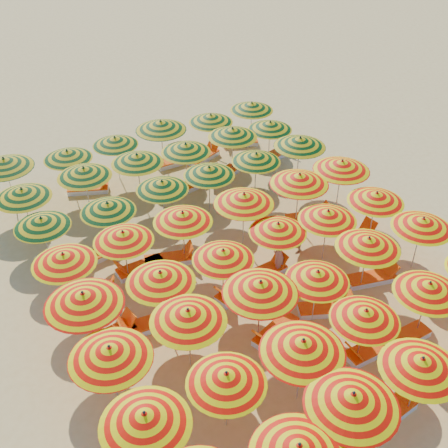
{
  "coord_description": "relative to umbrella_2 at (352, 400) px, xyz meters",
  "views": [
    {
      "loc": [
        -7.93,
        -13.01,
        12.96
      ],
      "look_at": [
        0.0,
        0.5,
        1.6
      ],
      "focal_mm": 45.0,
      "sensor_mm": 36.0,
      "label": 1
    }
  ],
  "objects": [
    {
      "name": "ground",
      "position": [
        1.29,
        7.55,
        -2.12
      ],
      "size": [
        120.0,
        120.0,
        0.0
      ],
      "primitive_type": "plane",
      "color": "#E7BC66",
      "rests_on": "ground"
    },
    {
      "name": "umbrella_2",
      "position": [
        0.0,
        0.0,
        0.0
      ],
      "size": [
        2.54,
        2.54,
        2.41
      ],
      "color": "silver",
      "rests_on": "ground"
    },
    {
      "name": "umbrella_3",
      "position": [
        2.28,
        0.02,
        -0.15
      ],
      "size": [
        2.66,
        2.66,
        2.23
      ],
      "color": "silver",
      "rests_on": "ground"
    },
    {
      "name": "umbrella_6",
      "position": [
        -4.31,
        2.03,
        -0.11
      ],
      "size": [
        2.38,
        2.38,
        2.28
      ],
      "color": "silver",
      "rests_on": "ground"
    },
    {
      "name": "umbrella_7",
      "position": [
        -2.11,
        2.14,
        -0.22
      ],
      "size": [
        2.28,
        2.28,
        2.16
      ],
      "color": "silver",
      "rests_on": "ground"
    },
    {
      "name": "umbrella_8",
      "position": [
        0.0,
        1.89,
        -0.02
      ],
      "size": [
        2.94,
        2.94,
        2.39
      ],
      "color": "silver",
      "rests_on": "ground"
    },
    {
      "name": "umbrella_9",
      "position": [
        2.33,
        2.09,
        -0.27
      ],
      "size": [
        2.15,
        2.15,
        2.1
      ],
      "color": "silver",
      "rests_on": "ground"
    },
    {
      "name": "umbrella_10",
      "position": [
        4.61,
        1.94,
        -0.21
      ],
      "size": [
        2.66,
        2.66,
        2.17
      ],
      "color": "silver",
      "rests_on": "ground"
    },
    {
      "name": "umbrella_12",
      "position": [
        -4.3,
        4.21,
        -0.07
      ],
      "size": [
        2.86,
        2.86,
        2.33
      ],
      "color": "silver",
      "rests_on": "ground"
    },
    {
      "name": "umbrella_13",
      "position": [
        -1.98,
        4.41,
        -0.1
      ],
      "size": [
        2.6,
        2.6,
        2.29
      ],
      "color": "silver",
      "rests_on": "ground"
    },
    {
      "name": "umbrella_14",
      "position": [
        0.29,
        4.28,
        -0.03
      ],
      "size": [
        2.78,
        2.78,
        2.38
      ],
      "color": "silver",
      "rests_on": "ground"
    },
    {
      "name": "umbrella_15",
      "position": [
        2.2,
        4.06,
        -0.28
      ],
      "size": [
        2.01,
        2.01,
        2.09
      ],
      "color": "silver",
      "rests_on": "ground"
    },
    {
      "name": "umbrella_16",
      "position": [
        4.5,
        4.4,
        -0.16
      ],
      "size": [
        2.27,
        2.27,
        2.23
      ],
      "color": "silver",
      "rests_on": "ground"
    },
    {
      "name": "umbrella_17",
      "position": [
        6.85,
        4.33,
        -0.19
      ],
      "size": [
        2.14,
        2.14,
        2.19
      ],
      "color": "silver",
      "rests_on": "ground"
    },
    {
      "name": "umbrella_18",
      "position": [
        -4.24,
        6.35,
        0.0
      ],
      "size": [
        2.33,
        2.33,
        2.41
      ],
      "color": "silver",
      "rests_on": "ground"
    },
    {
      "name": "umbrella_19",
      "position": [
        -1.93,
        6.27,
        -0.16
      ],
      "size": [
        2.6,
        2.6,
        2.23
      ],
      "color": "silver",
      "rests_on": "ground"
    },
    {
      "name": "umbrella_20",
      "position": [
        0.26,
        6.35,
        -0.26
      ],
      "size": [
        2.2,
        2.2,
        2.11
      ],
      "color": "silver",
      "rests_on": "ground"
    },
    {
      "name": "umbrella_21",
      "position": [
        2.57,
        6.66,
        -0.28
      ],
      "size": [
        2.34,
        2.34,
        2.09
      ],
      "color": "silver",
      "rests_on": "ground"
    },
    {
      "name": "umbrella_22",
      "position": [
        4.41,
        6.32,
        -0.21
      ],
      "size": [
        2.12,
        2.12,
        2.17
      ],
      "color": "silver",
      "rests_on": "ground"
    },
    {
      "name": "umbrella_23",
      "position": [
        6.63,
        6.32,
        -0.2
      ],
      "size": [
        2.41,
        2.41,
        2.18
      ],
      "color": "silver",
      "rests_on": "ground"
    },
    {
      "name": "umbrella_24",
      "position": [
        -4.13,
        8.63,
        -0.21
      ],
      "size": [
        2.15,
        2.15,
        2.17
      ],
      "color": "silver",
      "rests_on": "ground"
    },
    {
      "name": "umbrella_25",
      "position": [
        -2.1,
        8.8,
        -0.24
      ],
      "size": [
        2.06,
        2.06,
        2.14
      ],
      "color": "silver",
      "rests_on": "ground"
    },
    {
      "name": "umbrella_26",
      "position": [
        0.06,
        8.73,
        -0.19
      ],
      "size": [
        2.56,
        2.56,
        2.19
      ],
      "color": "silver",
      "rests_on": "ground"
    },
    {
      "name": "umbrella_27",
      "position": [
        2.37,
        8.49,
        -0.08
      ],
      "size": [
        2.68,
        2.68,
        2.32
      ],
      "color": "silver",
      "rests_on": "ground"
    },
    {
      "name": "umbrella_28",
      "position": [
        4.82,
        8.52,
        -0.04
      ],
      "size": [
        2.82,
        2.82,
        2.36
      ],
      "color": "silver",
      "rests_on": "ground"
    },
    {
      "name": "umbrella_29",
      "position": [
        6.84,
        8.51,
        -0.04
      ],
      "size": [
        2.5,
        2.5,
        2.36
      ],
      "color": "silver",
      "rests_on": "ground"
    },
    {
      "name": "umbrella_30",
      "position": [
        -4.16,
        11.03,
        -0.3
      ],
      "size": [
        2.29,
        2.29,
        2.07
      ],
      "color": "silver",
      "rests_on": "ground"
    },
    {
      "name": "umbrella_31",
      "position": [
        -1.91,
        10.69,
        -0.26
      ],
      "size": [
        2.15,
        2.15,
        2.11
      ],
      "color": "silver",
      "rests_on": "ground"
    },
    {
      "name": "umbrella_32",
      "position": [
        0.37,
        11.04,
        -0.26
      ],
      "size": [
        2.35,
        2.35,
        2.11
      ],
      "color": "silver",
      "rests_on": "ground"
    },
    {
      "name": "umbrella_33",
      "position": [
        2.36,
        11.01,
        -0.23
      ],
      "size": [
        2.31,
        2.31,
        2.14
      ],
      "color": "silver",
      "rests_on": "ground"
    },
    {
      "name": "umbrella_34",
      "position": [
        4.54,
        11.02,
        -0.25
      ],
      "size": [
        2.26,
        2.26,
        2.12
      ],
      "color": "silver",
      "rests_on": "ground"
    },
    {
      "name": "umbrella_35",
      "position": [
        6.65,
        10.93,
        -0.08
      ],
      "size": [
        2.31,
        2.31,
        2.32
      ],
      "color": "silver",
      "rests_on": "ground"
    },
    {
      "name": "umbrella_36",
      "position": [
        -4.29,
        13.01,
        -0.19
      ],
      "size": [
        2.17,
        2.17,
        2.19
      ],
      "color": "silver",
      "rests_on": "ground"
    },
    {
      "name": "umbrella_37",
      "position": [
        -1.88,
        13.27,
        -0.15
      ],
      "size": [
        2.73,
        2.73,
        2.23
      ],
      "color": "silver",
      "rests_on": "ground"
    },
    {
      "name": "umbrella_38",
      "position": [
        0.3,
        13.21,
        -0.15
      ],
      "size": [
        2.52,
        2.52,
        2.23
      ],
      "color": "silver",
      "rests_on": "ground"
    },
    {
      "name": "umbrella_39",
      "position": [
        2.41,
        13.07,
        -0.19
      ],
      "size": [
        2.17,
        2.17,
        2.2
      ],
      "color": "silver",
      "rests_on": "ground"
    },
    {
      "name": "umbrella_40",
      "position": [
        4.73,
        13.19,
        -0.13
      ],
      "size": [
        2.7,
        2.7,
        2.26
      ],
      "color": "silver",
      "rests_on": "ground"
    },
    {
      "name": "umbrella_41",
      "position": [
        6.68,
        13.16,
        -0.27
      ],
      "size": [
        2.62,
        2.62,
        2.1
      ],
      "color": "silver",
      "rests_on": "ground"
    },
    {
      "name": "umbrella_42",
      "position": [
        -4.37,
        15.32,
        -0.05
      ],
      "size": [
        2.22,
        2.22,
        2.35
      ],
      "color": "silver",
      "rests_on": "ground"
    },
    {
      "name": "umbrella_43",
      "position": [
        -1.95,
        15.14,
        -0.27
      ],
      "size": [
        2.24,
        2.24,
        2.11
      ],
      "color": "silver",
      "rests_on": "ground"
    },
    {
      "name": "umbrella_44",
      "position": [
        0.18,
        15.32,
        -0.3
      ],
      "size": [
        2.5,
        2.5,
        2.07
      ],
      "color": "silver",
      "rests_on": "ground"
    },
    {
      "name": "umbrella_45",
      "position": [
        2.28,
        15.19,
        -0.03
      ],
      "size": [
        2.68,
        2.68,
        2.37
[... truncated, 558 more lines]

